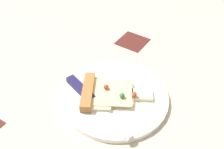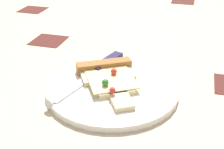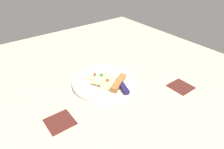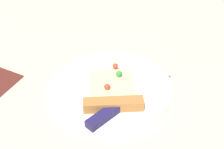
# 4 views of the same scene
# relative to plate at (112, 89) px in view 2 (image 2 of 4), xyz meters

# --- Properties ---
(ground_plane) EXTENTS (1.58, 1.58, 0.03)m
(ground_plane) POSITION_rel_plate_xyz_m (-0.08, 0.09, -0.02)
(ground_plane) COLOR #C6B293
(ground_plane) RESTS_ON ground
(plate) EXTENTS (0.26, 0.26, 0.01)m
(plate) POSITION_rel_plate_xyz_m (0.00, 0.00, 0.00)
(plate) COLOR white
(plate) RESTS_ON ground_plane
(pizza_slice) EXTENTS (0.19, 0.16, 0.03)m
(pizza_slice) POSITION_rel_plate_xyz_m (-0.02, -0.01, 0.01)
(pizza_slice) COLOR beige
(pizza_slice) RESTS_ON plate
(knife) EXTENTS (0.24, 0.09, 0.02)m
(knife) POSITION_rel_plate_xyz_m (-0.04, -0.05, 0.01)
(knife) COLOR silver
(knife) RESTS_ON plate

